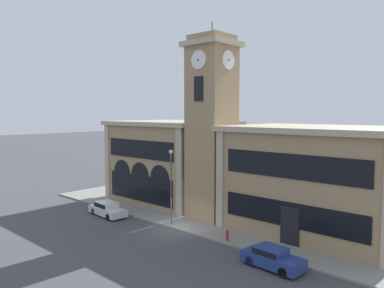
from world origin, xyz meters
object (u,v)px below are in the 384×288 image
(parked_car_near, at_px, (107,209))
(street_lamp, at_px, (171,177))
(fire_hydrant, at_px, (227,235))
(parked_car_mid, at_px, (272,257))

(parked_car_near, height_order, street_lamp, street_lamp)
(parked_car_near, relative_size, street_lamp, 0.69)
(parked_car_near, xyz_separation_m, fire_hydrant, (13.19, 1.88, -0.14))
(street_lamp, bearing_deg, parked_car_mid, -9.82)
(parked_car_near, relative_size, fire_hydrant, 5.26)
(street_lamp, relative_size, fire_hydrant, 7.64)
(parked_car_mid, xyz_separation_m, fire_hydrant, (-5.07, 1.89, -0.14))
(fire_hydrant, bearing_deg, street_lamp, 179.27)
(parked_car_near, height_order, parked_car_mid, parked_car_near)
(parked_car_mid, distance_m, street_lamp, 12.11)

